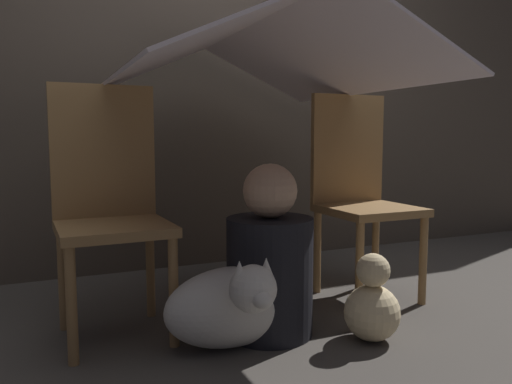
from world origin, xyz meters
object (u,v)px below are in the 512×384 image
(chair_right, at_px, (359,188))
(chair_left, at_px, (109,201))
(person_front, at_px, (270,264))
(dog, at_px, (234,305))

(chair_right, bearing_deg, chair_left, -179.86)
(person_front, bearing_deg, dog, -157.83)
(chair_left, xyz_separation_m, chair_right, (1.17, 0.00, 0.00))
(chair_left, distance_m, chair_right, 1.17)
(chair_left, distance_m, person_front, 0.67)
(chair_left, height_order, person_front, chair_left)
(chair_right, height_order, dog, chair_right)
(person_front, xyz_separation_m, dog, (-0.18, -0.07, -0.12))
(chair_right, distance_m, person_front, 0.72)
(chair_left, relative_size, dog, 1.92)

